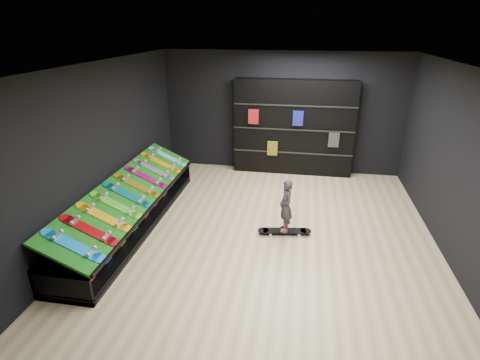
% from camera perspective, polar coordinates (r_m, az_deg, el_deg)
% --- Properties ---
extents(floor, '(6.00, 7.00, 0.01)m').
position_cam_1_polar(floor, '(6.91, 3.85, -8.59)').
color(floor, '#D0BE8D').
rests_on(floor, ground).
extents(ceiling, '(6.00, 7.00, 0.01)m').
position_cam_1_polar(ceiling, '(5.93, 4.64, 17.01)').
color(ceiling, white).
rests_on(ceiling, ground).
extents(wall_back, '(6.00, 0.02, 3.00)m').
position_cam_1_polar(wall_back, '(9.62, 6.39, 10.09)').
color(wall_back, black).
rests_on(wall_back, ground).
extents(wall_front, '(6.00, 0.02, 3.00)m').
position_cam_1_polar(wall_front, '(3.21, -2.58, -17.83)').
color(wall_front, black).
rests_on(wall_front, ground).
extents(wall_left, '(0.02, 7.00, 3.00)m').
position_cam_1_polar(wall_left, '(7.17, -20.44, 4.39)').
color(wall_left, black).
rests_on(wall_left, ground).
extents(wall_right, '(0.02, 7.00, 3.00)m').
position_cam_1_polar(wall_right, '(6.70, 30.66, 1.32)').
color(wall_right, black).
rests_on(wall_right, ground).
extents(display_rack, '(0.90, 4.50, 0.50)m').
position_cam_1_polar(display_rack, '(7.43, -16.10, -4.88)').
color(display_rack, black).
rests_on(display_rack, ground).
extents(turf_ramp, '(0.92, 4.50, 0.46)m').
position_cam_1_polar(turf_ramp, '(7.22, -16.14, -1.67)').
color(turf_ramp, '#0F570D').
rests_on(turf_ramp, display_rack).
extents(back_shelving, '(2.95, 0.34, 2.36)m').
position_cam_1_polar(back_shelving, '(9.51, 8.17, 7.88)').
color(back_shelving, black).
rests_on(back_shelving, ground).
extents(floor_skateboard, '(1.00, 0.37, 0.09)m').
position_cam_1_polar(floor_skateboard, '(6.98, 6.78, -7.89)').
color(floor_skateboard, black).
rests_on(floor_skateboard, ground).
extents(child, '(0.22, 0.26, 0.59)m').
position_cam_1_polar(child, '(6.81, 6.91, -5.43)').
color(child, black).
rests_on(child, floor_skateboard).
extents(display_board_0, '(0.93, 0.22, 0.50)m').
position_cam_1_polar(display_board_0, '(5.76, -24.05, -9.10)').
color(display_board_0, blue).
rests_on(display_board_0, turf_ramp).
extents(display_board_1, '(0.93, 0.22, 0.50)m').
position_cam_1_polar(display_board_1, '(6.06, -21.93, -7.11)').
color(display_board_1, red).
rests_on(display_board_1, turf_ramp).
extents(display_board_2, '(0.93, 0.22, 0.50)m').
position_cam_1_polar(display_board_2, '(6.37, -20.03, -5.30)').
color(display_board_2, orange).
rests_on(display_board_2, turf_ramp).
extents(display_board_3, '(0.93, 0.22, 0.50)m').
position_cam_1_polar(display_board_3, '(6.69, -18.32, -3.66)').
color(display_board_3, green).
rests_on(display_board_3, turf_ramp).
extents(display_board_4, '(0.93, 0.22, 0.50)m').
position_cam_1_polar(display_board_4, '(7.03, -16.78, -2.18)').
color(display_board_4, '#0C8C99').
rests_on(display_board_4, turf_ramp).
extents(display_board_5, '(0.93, 0.22, 0.50)m').
position_cam_1_polar(display_board_5, '(7.37, -15.39, -0.82)').
color(display_board_5, yellow).
rests_on(display_board_5, turf_ramp).
extents(display_board_6, '(0.93, 0.22, 0.50)m').
position_cam_1_polar(display_board_6, '(7.73, -14.12, 0.41)').
color(display_board_6, '#E5198C').
rests_on(display_board_6, turf_ramp).
extents(display_board_7, '(0.93, 0.22, 0.50)m').
position_cam_1_polar(display_board_7, '(8.08, -12.96, 1.53)').
color(display_board_7, black).
rests_on(display_board_7, turf_ramp).
extents(display_board_8, '(0.93, 0.22, 0.50)m').
position_cam_1_polar(display_board_8, '(8.45, -11.90, 2.56)').
color(display_board_8, yellow).
rests_on(display_board_8, turf_ramp).
extents(display_board_9, '(0.93, 0.22, 0.50)m').
position_cam_1_polar(display_board_9, '(8.82, -10.93, 3.50)').
color(display_board_9, '#0CB2E5').
rests_on(display_board_9, turf_ramp).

